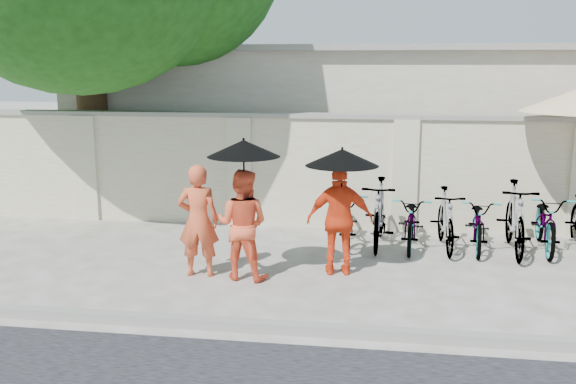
# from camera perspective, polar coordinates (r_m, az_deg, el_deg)

# --- Properties ---
(ground) EXTENTS (80.00, 80.00, 0.00)m
(ground) POSITION_cam_1_polar(r_m,az_deg,el_deg) (8.98, -2.26, -7.87)
(ground) COLOR #B9B6B0
(kerb) EXTENTS (40.00, 0.16, 0.12)m
(kerb) POSITION_cam_1_polar(r_m,az_deg,el_deg) (7.40, -4.76, -11.69)
(kerb) COLOR gray
(kerb) RESTS_ON ground
(compound_wall) EXTENTS (20.00, 0.30, 2.00)m
(compound_wall) POSITION_cam_1_polar(r_m,az_deg,el_deg) (11.71, 5.44, 1.67)
(compound_wall) COLOR beige
(compound_wall) RESTS_ON ground
(building_behind) EXTENTS (14.00, 6.00, 3.20)m
(building_behind) POSITION_cam_1_polar(r_m,az_deg,el_deg) (15.39, 10.00, 6.09)
(building_behind) COLOR beige
(building_behind) RESTS_ON ground
(monk_left) EXTENTS (0.61, 0.43, 1.59)m
(monk_left) POSITION_cam_1_polar(r_m,az_deg,el_deg) (9.07, -7.98, -2.53)
(monk_left) COLOR #E15731
(monk_left) RESTS_ON ground
(monk_center) EXTENTS (0.83, 0.69, 1.54)m
(monk_center) POSITION_cam_1_polar(r_m,az_deg,el_deg) (8.89, -4.08, -2.89)
(monk_center) COLOR #FF5C33
(monk_center) RESTS_ON ground
(parasol_center) EXTENTS (0.99, 0.99, 1.08)m
(parasol_center) POSITION_cam_1_polar(r_m,az_deg,el_deg) (8.61, -3.97, 3.89)
(parasol_center) COLOR black
(parasol_center) RESTS_ON ground
(monk_right) EXTENTS (0.97, 0.51, 1.59)m
(monk_right) POSITION_cam_1_polar(r_m,az_deg,el_deg) (9.07, 4.64, -2.47)
(monk_right) COLOR #F54218
(monk_right) RESTS_ON ground
(parasol_right) EXTENTS (1.02, 1.02, 0.91)m
(parasol_right) POSITION_cam_1_polar(r_m,az_deg,el_deg) (8.82, 4.83, 3.08)
(parasol_right) COLOR black
(parasol_right) RESTS_ON ground
(bike_0) EXTENTS (0.78, 1.79, 0.91)m
(bike_0) POSITION_cam_1_polar(r_m,az_deg,el_deg) (10.74, 5.28, -2.17)
(bike_0) COLOR #B1B1B1
(bike_0) RESTS_ON ground
(bike_1) EXTENTS (0.63, 1.87, 1.11)m
(bike_1) POSITION_cam_1_polar(r_m,az_deg,el_deg) (10.58, 8.12, -1.89)
(bike_1) COLOR #B1B1B1
(bike_1) RESTS_ON ground
(bike_2) EXTENTS (0.71, 1.73, 0.89)m
(bike_2) POSITION_cam_1_polar(r_m,az_deg,el_deg) (10.62, 10.96, -2.55)
(bike_2) COLOR #B1B1B1
(bike_2) RESTS_ON ground
(bike_3) EXTENTS (0.54, 1.67, 0.99)m
(bike_3) POSITION_cam_1_polar(r_m,az_deg,el_deg) (10.60, 13.84, -2.41)
(bike_3) COLOR #B1B1B1
(bike_3) RESTS_ON ground
(bike_4) EXTENTS (0.74, 1.72, 0.88)m
(bike_4) POSITION_cam_1_polar(r_m,az_deg,el_deg) (10.76, 16.60, -2.67)
(bike_4) COLOR #B1B1B1
(bike_4) RESTS_ON ground
(bike_5) EXTENTS (0.63, 1.91, 1.13)m
(bike_5) POSITION_cam_1_polar(r_m,az_deg,el_deg) (10.71, 19.53, -2.22)
(bike_5) COLOR #B1B1B1
(bike_5) RESTS_ON ground
(bike_6) EXTENTS (0.78, 1.84, 0.94)m
(bike_6) POSITION_cam_1_polar(r_m,az_deg,el_deg) (11.05, 21.98, -2.49)
(bike_6) COLOR #B1B1B1
(bike_6) RESTS_ON ground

